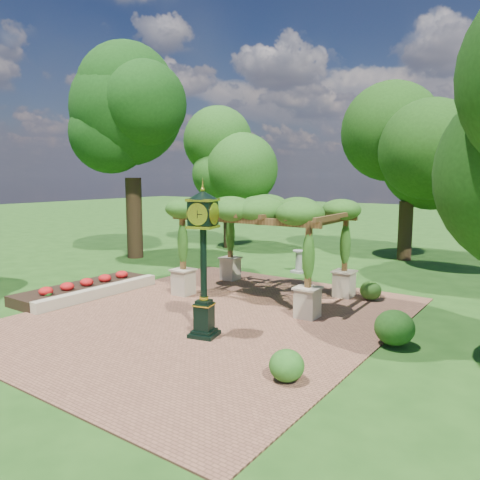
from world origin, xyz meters
The scene contains 13 objects.
ground centered at (0.00, 0.00, 0.00)m, with size 120.00×120.00×0.00m, color #1E4714.
brick_plaza centered at (0.00, 1.00, 0.02)m, with size 10.00×12.00×0.04m, color brown.
border_wall centered at (-4.60, 0.50, 0.20)m, with size 0.35×5.00×0.40m, color #C6B793.
flower_bed centered at (-5.50, 0.50, 0.18)m, with size 1.50×5.00×0.36m, color red.
pedestal_clock centered at (0.94, -0.48, 2.35)m, with size 0.93×0.93×3.93m.
pergola centered at (-0.05, 3.99, 2.92)m, with size 5.73×3.68×3.56m.
sundial centered at (-0.97, 8.38, 0.44)m, with size 0.58×0.58×1.00m.
shrub_front centered at (4.08, -1.61, 0.37)m, with size 0.74×0.74×0.67m, color #245919.
shrub_mid centered at (5.25, 1.77, 0.49)m, with size 0.99×0.99×0.89m, color #204C15.
shrub_back centered at (3.27, 5.63, 0.36)m, with size 0.72×0.72×0.65m, color #2D5C1A.
tree_west_near centered at (-9.78, 6.87, 7.32)m, with size 5.03×5.03×10.68m.
tree_west_far centered at (-7.81, 12.42, 5.29)m, with size 3.97×3.97×7.72m.
tree_north centered at (1.90, 14.30, 5.27)m, with size 4.76×4.76×7.67m.
Camera 1 is at (8.59, -9.68, 4.27)m, focal length 35.00 mm.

